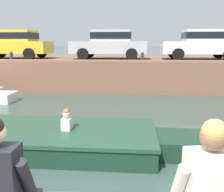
% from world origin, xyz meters
% --- Properties ---
extents(ground_plane, '(400.00, 400.00, 0.00)m').
position_xyz_m(ground_plane, '(0.00, 4.72, 0.00)').
color(ground_plane, '#384C47').
extents(far_quay_wall, '(60.00, 6.00, 1.54)m').
position_xyz_m(far_quay_wall, '(0.00, 12.43, 0.77)').
color(far_quay_wall, brown).
rests_on(far_quay_wall, ground).
extents(far_wall_coping, '(60.00, 0.24, 0.08)m').
position_xyz_m(far_wall_coping, '(0.00, 9.55, 1.58)').
color(far_wall_coping, '#9F6C52').
rests_on(far_wall_coping, far_quay_wall).
extents(motorboat_passing, '(6.92, 2.04, 0.98)m').
position_xyz_m(motorboat_passing, '(-1.48, 3.04, 0.25)').
color(motorboat_passing, '#193828').
rests_on(motorboat_passing, ground).
extents(car_leftmost_yellow, '(4.12, 2.01, 1.54)m').
position_xyz_m(car_leftmost_yellow, '(-5.95, 11.49, 2.39)').
color(car_leftmost_yellow, yellow).
rests_on(car_leftmost_yellow, far_quay_wall).
extents(car_left_inner_silver, '(4.10, 2.07, 1.54)m').
position_xyz_m(car_left_inner_silver, '(-0.60, 11.49, 2.39)').
color(car_left_inner_silver, '#B7BABC').
rests_on(car_left_inner_silver, far_quay_wall).
extents(car_centre_white, '(4.05, 1.95, 1.54)m').
position_xyz_m(car_centre_white, '(4.23, 11.49, 2.39)').
color(car_centre_white, white).
rests_on(car_centre_white, far_quay_wall).
extents(mooring_bollard_west, '(0.15, 0.15, 0.44)m').
position_xyz_m(mooring_bollard_west, '(-5.30, 9.68, 1.78)').
color(mooring_bollard_west, '#2D2B28').
rests_on(mooring_bollard_west, far_quay_wall).
extents(mooring_bollard_mid, '(0.15, 0.15, 0.44)m').
position_xyz_m(mooring_bollard_mid, '(1.06, 9.68, 1.78)').
color(mooring_bollard_mid, '#2D2B28').
rests_on(mooring_bollard_mid, far_quay_wall).
extents(person_seated_left, '(0.54, 0.53, 0.97)m').
position_xyz_m(person_seated_left, '(-0.54, -0.51, 1.29)').
color(person_seated_left, '#282833').
rests_on(person_seated_left, near_quay).
extents(person_seated_right, '(0.57, 0.58, 0.97)m').
position_xyz_m(person_seated_right, '(1.08, -0.48, 1.29)').
color(person_seated_right, '#282833').
rests_on(person_seated_right, near_quay).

